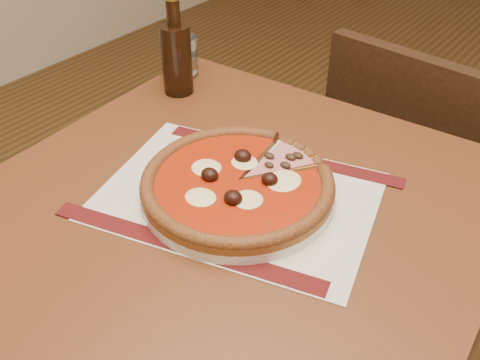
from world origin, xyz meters
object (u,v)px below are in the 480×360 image
object	(u,v)px
table	(233,245)
water_glass	(182,55)
chair_far	(407,172)
plate	(238,191)
pizza	(237,182)
bottle	(177,56)

from	to	relation	value
table	water_glass	xyz separation A→B (m)	(-0.38, 0.29, 0.15)
chair_far	plate	bearing A→B (deg)	87.28
plate	pizza	bearing A→B (deg)	-106.16
water_glass	bottle	xyz separation A→B (m)	(0.05, -0.07, 0.04)
table	chair_far	bearing A→B (deg)	82.68
plate	water_glass	bearing A→B (deg)	143.68
table	plate	distance (m)	0.11
chair_far	pizza	distance (m)	0.69
pizza	bottle	distance (m)	0.39
chair_far	plate	distance (m)	0.68
bottle	water_glass	bearing A→B (deg)	127.63
plate	pizza	world-z (taller)	pizza
chair_far	water_glass	world-z (taller)	water_glass
plate	pizza	distance (m)	0.02
pizza	water_glass	xyz separation A→B (m)	(-0.38, 0.28, 0.01)
chair_far	water_glass	xyz separation A→B (m)	(-0.46, -0.33, 0.32)
plate	table	bearing A→B (deg)	-91.67
plate	water_glass	size ratio (longest dim) A/B	3.55
table	pizza	world-z (taller)	pizza
bottle	plate	bearing A→B (deg)	-32.67
plate	chair_far	bearing A→B (deg)	82.56
chair_far	plate	world-z (taller)	chair_far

